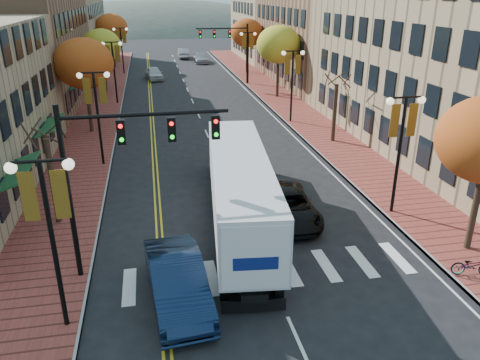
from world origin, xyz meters
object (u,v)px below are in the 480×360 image
bicycle (472,265)px  navy_sedan (177,281)px  semi_truck (238,180)px  black_suv (288,206)px

bicycle → navy_sedan: bearing=100.8°
semi_truck → black_suv: bearing=1.9°
semi_truck → navy_sedan: semi_truck is taller
navy_sedan → bicycle: (11.50, -0.64, -0.32)m
navy_sedan → black_suv: navy_sedan is taller
semi_truck → black_suv: (2.51, -0.18, -1.48)m
black_suv → bicycle: black_suv is taller
semi_truck → black_suv: 2.91m
semi_truck → bicycle: 10.58m
semi_truck → navy_sedan: bearing=-113.4°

